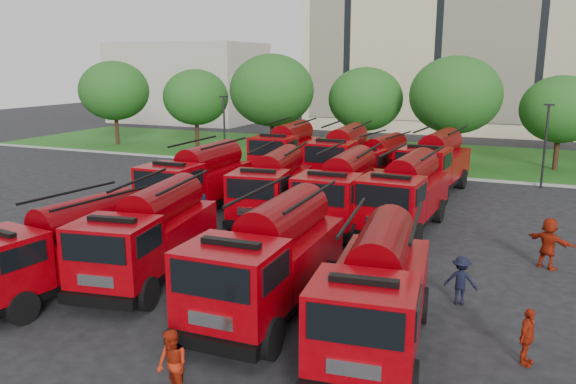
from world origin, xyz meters
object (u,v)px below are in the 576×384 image
(fire_truck_1, at_px, (150,234))
(firefighter_5, at_px, (546,268))
(fire_truck_0, at_px, (64,247))
(fire_truck_10, at_px, (379,162))
(firefighter_2, at_px, (524,364))
(firefighter_3, at_px, (459,304))
(fire_truck_7, at_px, (405,193))
(firefighter_0, at_px, (205,339))
(fire_truck_5, at_px, (273,186))
(fire_truck_4, at_px, (198,180))
(fire_truck_11, at_px, (434,163))
(fire_truck_6, at_px, (343,190))
(fire_truck_2, at_px, (270,258))
(fire_truck_9, at_px, (342,156))
(fire_truck_8, at_px, (287,150))
(firefighter_4, at_px, (202,238))
(fire_truck_3, at_px, (376,290))

(fire_truck_1, bearing_deg, firefighter_5, 17.22)
(fire_truck_0, distance_m, fire_truck_10, 20.88)
(firefighter_2, height_order, firefighter_3, firefighter_3)
(fire_truck_7, height_order, firefighter_0, fire_truck_7)
(fire_truck_5, relative_size, firefighter_0, 5.04)
(firefighter_0, relative_size, firefighter_5, 0.76)
(fire_truck_4, xyz_separation_m, fire_truck_11, (10.34, 9.19, 0.08))
(fire_truck_7, distance_m, firefighter_0, 13.12)
(fire_truck_4, distance_m, fire_truck_6, 7.49)
(fire_truck_0, relative_size, firefighter_0, 4.63)
(fire_truck_2, xyz_separation_m, fire_truck_10, (-1.26, 18.93, -0.16))
(fire_truck_6, distance_m, firefighter_2, 12.98)
(fire_truck_5, height_order, firefighter_5, fire_truck_5)
(firefighter_2, bearing_deg, firefighter_5, 13.07)
(fire_truck_1, xyz_separation_m, fire_truck_7, (7.08, 9.38, 0.08))
(fire_truck_2, bearing_deg, fire_truck_10, 93.04)
(firefighter_3, bearing_deg, fire_truck_4, -25.02)
(fire_truck_10, bearing_deg, fire_truck_7, -60.00)
(fire_truck_9, bearing_deg, fire_truck_8, 161.13)
(fire_truck_0, relative_size, fire_truck_11, 0.85)
(fire_truck_0, bearing_deg, fire_truck_4, 104.88)
(firefighter_0, bearing_deg, firefighter_5, 13.18)
(fire_truck_0, xyz_separation_m, fire_truck_10, (5.70, 20.09, 0.04))
(fire_truck_11, bearing_deg, fire_truck_4, -132.36)
(fire_truck_1, height_order, firefighter_2, fire_truck_1)
(firefighter_2, height_order, firefighter_4, firefighter_4)
(fire_truck_7, bearing_deg, firefighter_0, -99.46)
(firefighter_5, bearing_deg, fire_truck_2, 75.42)
(fire_truck_6, bearing_deg, firefighter_0, -92.22)
(fire_truck_3, relative_size, firefighter_5, 3.73)
(fire_truck_10, height_order, firefighter_3, fire_truck_10)
(fire_truck_7, bearing_deg, fire_truck_10, 114.65)
(fire_truck_8, xyz_separation_m, fire_truck_10, (6.59, -1.09, -0.22))
(firefighter_3, bearing_deg, firefighter_5, -119.27)
(fire_truck_0, xyz_separation_m, firefighter_4, (1.18, 6.70, -1.50))
(fire_truck_4, bearing_deg, firefighter_2, -31.96)
(fire_truck_4, bearing_deg, fire_truck_5, 6.68)
(fire_truck_3, bearing_deg, fire_truck_0, 174.98)
(fire_truck_7, height_order, fire_truck_10, fire_truck_7)
(fire_truck_3, height_order, fire_truck_10, fire_truck_3)
(fire_truck_1, height_order, fire_truck_10, fire_truck_1)
(fire_truck_8, distance_m, firefighter_3, 21.83)
(firefighter_5, bearing_deg, fire_truck_3, 94.52)
(fire_truck_4, bearing_deg, fire_truck_6, 3.41)
(fire_truck_7, bearing_deg, firefighter_5, -22.95)
(fire_truck_0, bearing_deg, firefighter_3, 25.74)
(firefighter_3, bearing_deg, fire_truck_3, 64.08)
(fire_truck_9, height_order, firefighter_3, fire_truck_9)
(fire_truck_3, xyz_separation_m, firefighter_5, (4.46, 8.22, -1.60))
(fire_truck_6, bearing_deg, fire_truck_10, 92.16)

